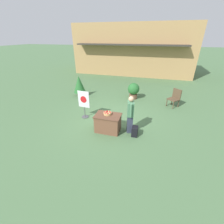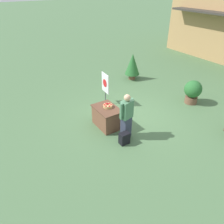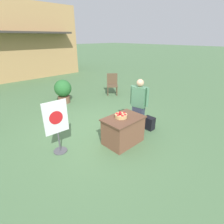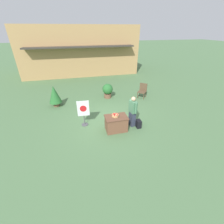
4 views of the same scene
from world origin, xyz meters
TOP-DOWN VIEW (x-y plane):
  - ground_plane at (0.00, 0.00)m, footprint 120.00×120.00m
  - storefront_building at (-0.75, 11.43)m, footprint 12.17×5.79m
  - display_table at (0.12, -1.04)m, footprint 1.12×0.77m
  - apple_basket at (0.08, -0.97)m, footprint 0.34×0.34m
  - person_visitor at (1.05, -0.83)m, footprint 0.34×0.60m
  - backpack at (1.33, -1.09)m, footprint 0.24×0.34m
  - poster_board at (-1.42, -0.18)m, footprint 0.62×0.36m
  - patio_chair at (3.15, 2.55)m, footprint 0.78×0.78m
  - potted_plant_near_right at (-3.08, 2.57)m, footprint 0.81×0.81m
  - potted_plant_near_left at (0.60, 3.13)m, footprint 0.77×0.77m

SIDE VIEW (x-z plane):
  - ground_plane at x=0.00m, z-range 0.00..0.00m
  - backpack at x=1.33m, z-range 0.00..0.42m
  - display_table at x=0.12m, z-range 0.00..0.79m
  - patio_chair at x=3.15m, z-range 0.05..1.12m
  - potted_plant_near_left at x=0.60m, z-range 0.06..1.13m
  - poster_board at x=-1.42m, z-range 0.08..1.51m
  - potted_plant_near_right at x=-3.08m, z-range 0.11..1.54m
  - apple_basket at x=0.08m, z-range 0.76..0.93m
  - person_visitor at x=1.05m, z-range 0.02..1.69m
  - storefront_building at x=-0.75m, z-range 0.00..4.96m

